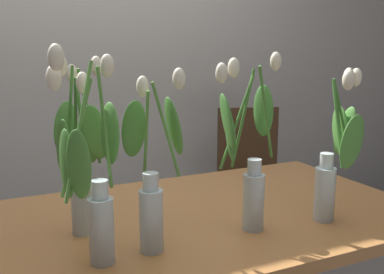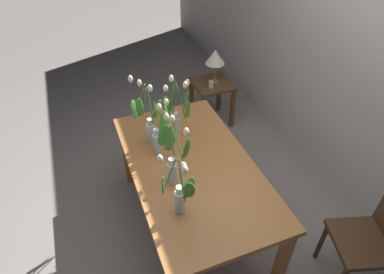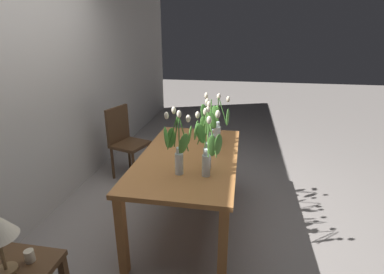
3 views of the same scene
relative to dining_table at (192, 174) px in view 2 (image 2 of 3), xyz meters
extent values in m
plane|color=gray|center=(0.00, 0.00, -0.65)|extent=(18.00, 18.00, 0.00)
cube|color=beige|center=(0.00, 1.54, 0.70)|extent=(9.00, 0.10, 2.70)
cube|color=#B7753D|center=(0.00, 0.00, 0.07)|extent=(1.60, 0.90, 0.04)
cube|color=#B7753D|center=(-0.74, -0.39, -0.30)|extent=(0.07, 0.07, 0.70)
cube|color=#B7753D|center=(-0.74, 0.39, -0.30)|extent=(0.07, 0.07, 0.70)
cube|color=#B7753D|center=(0.74, 0.39, -0.30)|extent=(0.07, 0.07, 0.70)
cylinder|color=silver|center=(-0.38, 0.01, 0.18)|extent=(0.07, 0.07, 0.18)
cylinder|color=silver|center=(-0.38, 0.01, 0.30)|extent=(0.04, 0.04, 0.05)
cylinder|color=silver|center=(-0.38, 0.01, 0.15)|extent=(0.06, 0.06, 0.11)
cylinder|color=#3D752D|center=(-0.38, -0.03, 0.43)|extent=(0.01, 0.07, 0.27)
ellipsoid|color=#F2E5C6|center=(-0.38, -0.07, 0.56)|extent=(0.04, 0.04, 0.06)
ellipsoid|color=#4C8E38|center=(-0.35, -0.07, 0.42)|extent=(0.11, 0.05, 0.18)
cylinder|color=#3D752D|center=(-0.38, 0.06, 0.44)|extent=(0.01, 0.09, 0.28)
ellipsoid|color=#F2E5C6|center=(-0.37, 0.10, 0.58)|extent=(0.04, 0.04, 0.06)
ellipsoid|color=#4C8E38|center=(-0.40, 0.10, 0.41)|extent=(0.10, 0.05, 0.18)
cylinder|color=#3D752D|center=(-0.34, 0.04, 0.45)|extent=(0.07, 0.06, 0.31)
ellipsoid|color=#F2E5C6|center=(-0.31, 0.06, 0.60)|extent=(0.04, 0.04, 0.06)
ellipsoid|color=#4C8E38|center=(-0.32, 0.08, 0.38)|extent=(0.07, 0.08, 0.18)
cylinder|color=#3D752D|center=(-0.41, 0.00, 0.45)|extent=(0.04, 0.02, 0.32)
ellipsoid|color=#F2E5C6|center=(-0.42, -0.01, 0.61)|extent=(0.04, 0.04, 0.06)
ellipsoid|color=#4C8E38|center=(-0.44, -0.04, 0.38)|extent=(0.05, 0.11, 0.18)
cylinder|color=silver|center=(-0.38, -0.21, 0.18)|extent=(0.07, 0.07, 0.18)
cylinder|color=silver|center=(-0.38, -0.21, 0.30)|extent=(0.04, 0.04, 0.05)
cylinder|color=silver|center=(-0.38, -0.21, 0.15)|extent=(0.06, 0.06, 0.11)
cylinder|color=#56933D|center=(-0.43, -0.26, 0.46)|extent=(0.10, 0.09, 0.33)
ellipsoid|color=#F2E5C6|center=(-0.48, -0.30, 0.64)|extent=(0.04, 0.04, 0.06)
ellipsoid|color=#4C8E38|center=(-0.44, -0.31, 0.39)|extent=(0.07, 0.08, 0.17)
cylinder|color=#56933D|center=(-0.43, -0.23, 0.44)|extent=(0.10, 0.03, 0.29)
ellipsoid|color=#F2E5C6|center=(-0.48, -0.24, 0.59)|extent=(0.04, 0.04, 0.06)
ellipsoid|color=#4C8E38|center=(-0.46, -0.26, 0.39)|extent=(0.04, 0.08, 0.17)
cylinder|color=#56933D|center=(-0.35, -0.20, 0.45)|extent=(0.04, 0.02, 0.32)
ellipsoid|color=#F2E5C6|center=(-0.34, -0.19, 0.61)|extent=(0.04, 0.04, 0.06)
ellipsoid|color=#4C8E38|center=(-0.33, -0.16, 0.43)|extent=(0.06, 0.12, 0.18)
cylinder|color=silver|center=(-0.23, -0.20, 0.18)|extent=(0.07, 0.07, 0.18)
cylinder|color=silver|center=(-0.23, -0.20, 0.30)|extent=(0.04, 0.04, 0.05)
cylinder|color=silver|center=(-0.23, -0.20, 0.15)|extent=(0.06, 0.06, 0.11)
cylinder|color=#56933D|center=(-0.22, -0.15, 0.42)|extent=(0.02, 0.08, 0.25)
ellipsoid|color=#F2E5C6|center=(-0.22, -0.11, 0.55)|extent=(0.04, 0.04, 0.06)
ellipsoid|color=#4C8E38|center=(-0.25, -0.11, 0.43)|extent=(0.08, 0.05, 0.18)
cylinder|color=#56933D|center=(-0.18, -0.19, 0.43)|extent=(0.09, 0.02, 0.28)
ellipsoid|color=#F2E5C6|center=(-0.14, -0.19, 0.58)|extent=(0.04, 0.04, 0.06)
ellipsoid|color=#4C8E38|center=(-0.14, -0.16, 0.44)|extent=(0.06, 0.10, 0.18)
cylinder|color=silver|center=(0.37, -0.23, 0.18)|extent=(0.07, 0.07, 0.18)
cylinder|color=silver|center=(0.37, -0.23, 0.30)|extent=(0.04, 0.04, 0.05)
cylinder|color=silver|center=(0.37, -0.23, 0.15)|extent=(0.06, 0.06, 0.11)
cylinder|color=#3D752D|center=(0.36, -0.28, 0.43)|extent=(0.03, 0.09, 0.26)
ellipsoid|color=#F2E5C6|center=(0.34, -0.33, 0.57)|extent=(0.04, 0.04, 0.06)
ellipsoid|color=#4C8E38|center=(0.37, -0.33, 0.38)|extent=(0.11, 0.04, 0.18)
cylinder|color=#3D752D|center=(0.43, -0.23, 0.43)|extent=(0.10, 0.01, 0.26)
ellipsoid|color=#F2E5C6|center=(0.48, -0.23, 0.56)|extent=(0.04, 0.04, 0.06)
ellipsoid|color=#4C8E38|center=(0.47, -0.20, 0.38)|extent=(0.05, 0.10, 0.18)
cylinder|color=#3D752D|center=(0.41, -0.23, 0.43)|extent=(0.07, 0.01, 0.27)
ellipsoid|color=#F2E5C6|center=(0.45, -0.23, 0.57)|extent=(0.04, 0.04, 0.06)
ellipsoid|color=#4C8E38|center=(0.45, -0.20, 0.39)|extent=(0.03, 0.10, 0.18)
cylinder|color=silver|center=(0.11, -0.19, 0.18)|extent=(0.07, 0.07, 0.18)
cylinder|color=silver|center=(0.11, -0.19, 0.30)|extent=(0.04, 0.04, 0.05)
cylinder|color=silver|center=(0.11, -0.19, 0.15)|extent=(0.06, 0.06, 0.11)
cylinder|color=#478433|center=(0.08, -0.17, 0.45)|extent=(0.06, 0.04, 0.31)
ellipsoid|color=#F2E5C6|center=(0.05, -0.16, 0.60)|extent=(0.04, 0.04, 0.06)
ellipsoid|color=#427F33|center=(0.03, -0.18, 0.41)|extent=(0.06, 0.11, 0.18)
cylinder|color=#478433|center=(0.17, -0.16, 0.45)|extent=(0.11, 0.07, 0.31)
ellipsoid|color=#F2E5C6|center=(0.23, -0.13, 0.62)|extent=(0.04, 0.04, 0.06)
ellipsoid|color=#427F33|center=(0.20, -0.11, 0.46)|extent=(0.07, 0.10, 0.18)
cylinder|color=#478433|center=(0.05, -0.19, 0.44)|extent=(0.11, 0.02, 0.28)
ellipsoid|color=#F2E5C6|center=(0.00, -0.18, 0.59)|extent=(0.04, 0.04, 0.06)
ellipsoid|color=#427F33|center=(0.01, -0.21, 0.45)|extent=(0.05, 0.12, 0.18)
cube|color=#4C331E|center=(0.87, 0.94, -0.20)|extent=(0.50, 0.50, 0.04)
cylinder|color=#4C331E|center=(0.66, 0.83, -0.43)|extent=(0.04, 0.04, 0.43)
cylinder|color=#4C331E|center=(0.76, 1.15, -0.43)|extent=(0.04, 0.04, 0.43)
cube|color=brown|center=(-1.38, 0.78, -0.12)|extent=(0.44, 0.44, 0.04)
cube|color=brown|center=(-1.57, 0.59, -0.39)|extent=(0.04, 0.04, 0.51)
cube|color=brown|center=(-1.19, 0.59, -0.39)|extent=(0.04, 0.04, 0.51)
cube|color=brown|center=(-1.57, 0.97, -0.39)|extent=(0.04, 0.04, 0.51)
cube|color=brown|center=(-1.19, 0.97, -0.39)|extent=(0.04, 0.04, 0.51)
cylinder|color=olive|center=(-1.38, 0.80, -0.09)|extent=(0.12, 0.12, 0.02)
cylinder|color=olive|center=(-1.38, 0.80, 0.03)|extent=(0.02, 0.02, 0.22)
cone|color=#F2E5C6|center=(-1.38, 0.80, 0.22)|extent=(0.22, 0.22, 0.16)
cylinder|color=beige|center=(-1.28, 0.72, -0.06)|extent=(0.06, 0.06, 0.07)
camera|label=1|loc=(-0.63, -1.32, 0.66)|focal=41.59mm
camera|label=2|loc=(1.67, -0.65, 1.83)|focal=30.79mm
camera|label=3|loc=(-2.49, -0.47, 1.19)|focal=27.50mm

